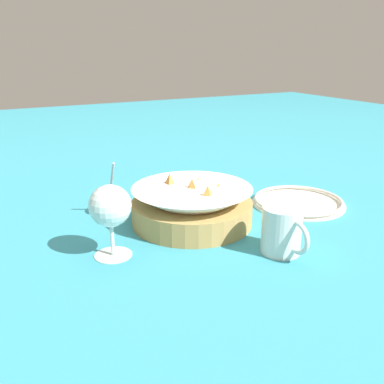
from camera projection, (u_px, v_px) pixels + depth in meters
ground_plane at (189, 217)px, 0.95m from camera, size 4.00×4.00×0.00m
food_basket at (192, 206)px, 0.91m from camera, size 0.26×0.26×0.10m
sauce_cup at (111, 204)px, 0.96m from camera, size 0.07×0.06×0.13m
wine_glass at (110, 208)px, 0.75m from camera, size 0.08×0.08×0.13m
beer_mug at (282, 232)px, 0.77m from camera, size 0.11×0.07×0.09m
side_plate at (298, 201)px, 1.02m from camera, size 0.22×0.22×0.01m
napkin at (200, 187)px, 1.14m from camera, size 0.12×0.10×0.01m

